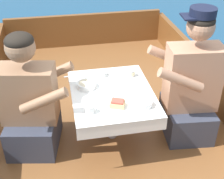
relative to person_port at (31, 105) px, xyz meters
name	(u,v)px	position (x,y,z in m)	size (l,w,h in m)	color
ground_plane	(112,162)	(0.60, -0.03, -0.68)	(60.00, 60.00, 0.00)	navy
boat_deck	(112,149)	(0.60, -0.03, -0.53)	(2.08, 3.79, 0.30)	brown
bow_coaming	(85,30)	(0.60, 1.84, -0.17)	(1.96, 0.06, 0.41)	brown
cockpit_table	(112,97)	(0.60, -0.02, 0.01)	(0.61, 0.76, 0.43)	#B2B2B7
person_port	(31,105)	(0.00, 0.00, 0.00)	(0.57, 0.52, 0.94)	#333847
person_starboard	(190,88)	(1.21, -0.07, 0.05)	(0.55, 0.48, 1.05)	#333847
plate_sandwich	(118,107)	(0.61, -0.22, 0.06)	(0.19, 0.19, 0.01)	white
plate_bread	(118,82)	(0.68, 0.10, 0.06)	(0.18, 0.18, 0.01)	white
sandwich	(118,103)	(0.61, -0.22, 0.09)	(0.12, 0.11, 0.05)	#E0BC7F
bowl_port_near	(87,85)	(0.43, 0.08, 0.08)	(0.14, 0.14, 0.04)	white
bowl_starboard_near	(143,103)	(0.79, -0.24, 0.08)	(0.13, 0.13, 0.04)	white
coffee_cup_port	(90,109)	(0.41, -0.25, 0.08)	(0.09, 0.07, 0.06)	white
coffee_cup_starboard	(101,73)	(0.56, 0.23, 0.08)	(0.10, 0.07, 0.05)	white
tin_can	(131,73)	(0.80, 0.19, 0.08)	(0.07, 0.07, 0.05)	silver
utensil_knife_port	(74,76)	(0.35, 0.27, 0.06)	(0.17, 0.03, 0.00)	silver
utensil_spoon_port	(117,70)	(0.71, 0.30, 0.06)	(0.15, 0.10, 0.01)	silver
utensil_spoon_starboard	(139,94)	(0.79, -0.10, 0.06)	(0.12, 0.14, 0.01)	silver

